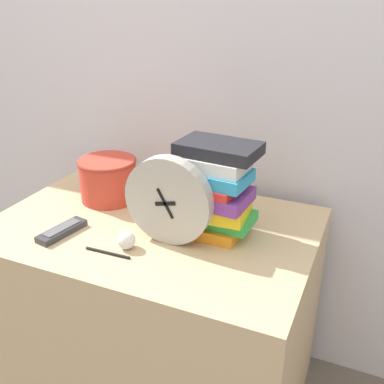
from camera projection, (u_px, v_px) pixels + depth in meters
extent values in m
cube|color=silver|center=(204.00, 48.00, 1.56)|extent=(6.00, 0.04, 2.40)
cube|color=tan|center=(157.00, 313.00, 1.57)|extent=(1.01, 0.68, 0.71)
cylinder|color=#B7B2A8|center=(169.00, 200.00, 1.27)|extent=(0.26, 0.04, 0.26)
cylinder|color=white|center=(167.00, 202.00, 1.26)|extent=(0.23, 0.01, 0.23)
cube|color=black|center=(165.00, 203.00, 1.25)|extent=(0.06, 0.01, 0.02)
cube|color=black|center=(165.00, 203.00, 1.25)|extent=(0.05, 0.01, 0.09)
cylinder|color=black|center=(165.00, 203.00, 1.25)|extent=(0.01, 0.01, 0.01)
cube|color=orange|center=(207.00, 227.00, 1.36)|extent=(0.21, 0.13, 0.03)
cube|color=green|center=(216.00, 216.00, 1.36)|extent=(0.23, 0.14, 0.03)
cube|color=yellow|center=(212.00, 207.00, 1.33)|extent=(0.22, 0.16, 0.04)
cube|color=#7A3899|center=(212.00, 195.00, 1.32)|extent=(0.23, 0.17, 0.04)
cube|color=red|center=(209.00, 183.00, 1.32)|extent=(0.20, 0.18, 0.02)
cube|color=#2D9ED1|center=(214.00, 176.00, 1.29)|extent=(0.21, 0.15, 0.04)
cube|color=white|center=(217.00, 163.00, 1.28)|extent=(0.18, 0.14, 0.04)
cube|color=#232328|center=(219.00, 149.00, 1.27)|extent=(0.24, 0.16, 0.04)
cylinder|color=#C63D2D|center=(108.00, 179.00, 1.56)|extent=(0.19, 0.19, 0.15)
torus|color=#9F3024|center=(107.00, 161.00, 1.53)|extent=(0.20, 0.20, 0.01)
cube|color=#333338|center=(62.00, 231.00, 1.36)|extent=(0.08, 0.17, 0.02)
cube|color=#59595E|center=(61.00, 228.00, 1.35)|extent=(0.06, 0.13, 0.00)
sphere|color=white|center=(128.00, 241.00, 1.27)|extent=(0.05, 0.05, 0.05)
cylinder|color=black|center=(108.00, 253.00, 1.26)|extent=(0.14, 0.01, 0.01)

